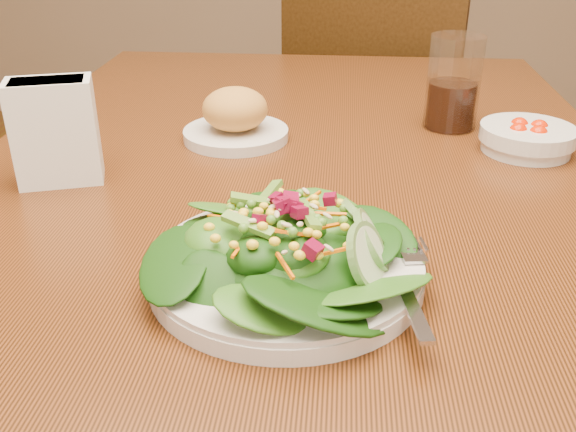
% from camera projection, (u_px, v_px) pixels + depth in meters
% --- Properties ---
extents(dining_table, '(0.90, 1.40, 0.75)m').
position_uv_depth(dining_table, '(294.00, 249.00, 0.86)').
color(dining_table, '#673013').
rests_on(dining_table, ground_plane).
extents(chair_far, '(0.57, 0.58, 1.00)m').
position_uv_depth(chair_far, '(378.00, 119.00, 1.74)').
color(chair_far, '#361F0A').
rests_on(chair_far, ground_plane).
extents(salad_plate, '(0.27, 0.26, 0.08)m').
position_uv_depth(salad_plate, '(296.00, 253.00, 0.60)').
color(salad_plate, silver).
rests_on(salad_plate, dining_table).
extents(bread_plate, '(0.16, 0.16, 0.08)m').
position_uv_depth(bread_plate, '(235.00, 119.00, 0.94)').
color(bread_plate, silver).
rests_on(bread_plate, dining_table).
extents(tomato_bowl, '(0.13, 0.13, 0.04)m').
position_uv_depth(tomato_bowl, '(527.00, 138.00, 0.90)').
color(tomato_bowl, silver).
rests_on(tomato_bowl, dining_table).
extents(drinking_glass, '(0.08, 0.08, 0.14)m').
position_uv_depth(drinking_glass, '(453.00, 89.00, 0.97)').
color(drinking_glass, silver).
rests_on(drinking_glass, dining_table).
extents(napkin_holder, '(0.11, 0.08, 0.13)m').
position_uv_depth(napkin_holder, '(55.00, 129.00, 0.79)').
color(napkin_holder, white).
rests_on(napkin_holder, dining_table).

